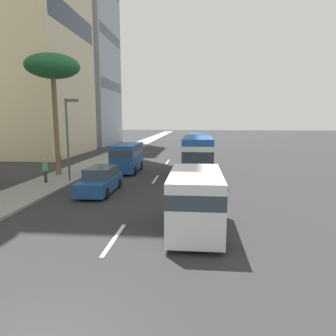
{
  "coord_description": "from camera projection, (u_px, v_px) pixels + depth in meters",
  "views": [
    {
      "loc": [
        -4.9,
        -3.08,
        4.52
      ],
      "look_at": [
        17.0,
        -1.03,
        1.02
      ],
      "focal_mm": 32.53,
      "sensor_mm": 36.0,
      "label": 1
    }
  ],
  "objects": [
    {
      "name": "ground_plane",
      "position": [
        171.0,
        157.0,
        36.79
      ],
      "size": [
        198.0,
        198.0,
        0.0
      ],
      "primitive_type": "plane",
      "color": "#2D2D30"
    },
    {
      "name": "sidewalk_right",
      "position": [
        112.0,
        156.0,
        37.45
      ],
      "size": [
        162.0,
        3.33,
        0.15
      ],
      "primitive_type": "cube",
      "color": "gray",
      "rests_on": "ground_plane"
    },
    {
      "name": "lane_stripe_near",
      "position": [
        114.0,
        239.0,
        11.64
      ],
      "size": [
        3.2,
        0.16,
        0.01
      ],
      "primitive_type": "cube",
      "color": "silver",
      "rests_on": "ground_plane"
    },
    {
      "name": "lane_stripe_mid",
      "position": [
        156.0,
        179.0,
        23.34
      ],
      "size": [
        3.2,
        0.16,
        0.01
      ],
      "primitive_type": "cube",
      "color": "silver",
      "rests_on": "ground_plane"
    },
    {
      "name": "lane_stripe_far",
      "position": [
        168.0,
        162.0,
        33.0
      ],
      "size": [
        3.2,
        0.16,
        0.01
      ],
      "primitive_type": "cube",
      "color": "silver",
      "rests_on": "ground_plane"
    },
    {
      "name": "van_lead",
      "position": [
        195.0,
        198.0,
        12.25
      ],
      "size": [
        4.8,
        2.18,
        2.45
      ],
      "color": "silver",
      "rests_on": "ground_plane"
    },
    {
      "name": "van_second",
      "position": [
        127.0,
        156.0,
        26.43
      ],
      "size": [
        4.89,
        2.09,
        2.44
      ],
      "rotation": [
        0.0,
        0.0,
        3.14
      ],
      "color": "#1E478C",
      "rests_on": "ground_plane"
    },
    {
      "name": "car_third",
      "position": [
        101.0,
        180.0,
        19.02
      ],
      "size": [
        4.69,
        1.8,
        1.6
      ],
      "rotation": [
        0.0,
        0.0,
        3.14
      ],
      "color": "#1E478C",
      "rests_on": "ground_plane"
    },
    {
      "name": "minibus_fourth",
      "position": [
        197.0,
        156.0,
        23.53
      ],
      "size": [
        6.28,
        2.33,
        3.2
      ],
      "color": "silver",
      "rests_on": "ground_plane"
    },
    {
      "name": "van_fifth",
      "position": [
        196.0,
        141.0,
        43.91
      ],
      "size": [
        4.62,
        2.2,
        2.51
      ],
      "color": "#1E478C",
      "rests_on": "ground_plane"
    },
    {
      "name": "car_sixth",
      "position": [
        195.0,
        151.0,
        36.86
      ],
      "size": [
        4.3,
        1.94,
        1.7
      ],
      "color": "#1E478C",
      "rests_on": "ground_plane"
    },
    {
      "name": "pedestrian_near_lamp",
      "position": [
        45.0,
        170.0,
        21.26
      ],
      "size": [
        0.31,
        0.38,
        1.67
      ],
      "rotation": [
        0.0,
        0.0,
        5.05
      ],
      "color": "#333338",
      "rests_on": "sidewalk_right"
    },
    {
      "name": "pedestrian_mid_block",
      "position": [
        60.0,
        163.0,
        25.0
      ],
      "size": [
        0.32,
        0.38,
        1.6
      ],
      "rotation": [
        0.0,
        0.0,
        1.94
      ],
      "color": "navy",
      "rests_on": "sidewalk_right"
    },
    {
      "name": "palm_tree",
      "position": [
        53.0,
        68.0,
        23.2
      ],
      "size": [
        4.09,
        4.09,
        9.33
      ],
      "color": "brown",
      "rests_on": "sidewalk_right"
    },
    {
      "name": "street_lamp",
      "position": [
        69.0,
        129.0,
        21.49
      ],
      "size": [
        0.24,
        0.97,
        5.85
      ],
      "color": "#4C4C51",
      "rests_on": "sidewalk_right"
    },
    {
      "name": "office_tower_far",
      "position": [
        82.0,
        45.0,
        53.92
      ],
      "size": [
        13.81,
        10.61,
        35.11
      ],
      "color": "#99A3B2",
      "rests_on": "ground_plane"
    }
  ]
}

